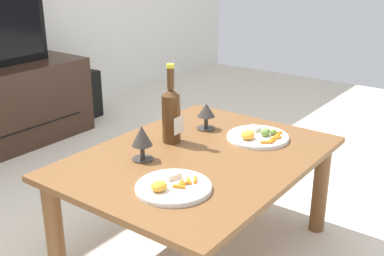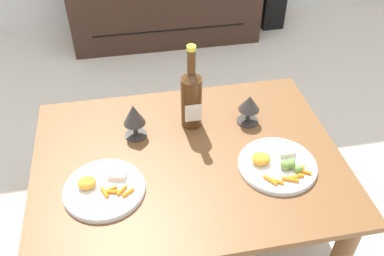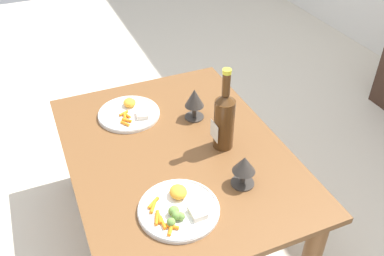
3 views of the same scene
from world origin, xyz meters
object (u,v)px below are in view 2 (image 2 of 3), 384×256
(goblet_right, at_px, (249,105))
(dinner_plate_right, at_px, (278,164))
(goblet_left, at_px, (134,116))
(dining_table, at_px, (188,172))
(tv_stand, at_px, (165,2))
(floor_speaker, at_px, (272,3))
(wine_bottle, at_px, (191,96))
(dinner_plate_left, at_px, (104,188))

(goblet_right, relative_size, dinner_plate_right, 0.45)
(goblet_right, distance_m, dinner_plate_right, 0.27)
(goblet_left, relative_size, dinner_plate_right, 0.52)
(dining_table, relative_size, tv_stand, 0.83)
(dinner_plate_right, bearing_deg, goblet_right, 97.10)
(dining_table, height_order, floor_speaker, dining_table)
(wine_bottle, relative_size, goblet_right, 2.78)
(wine_bottle, height_order, goblet_left, wine_bottle)
(floor_speaker, bearing_deg, dining_table, -121.20)
(goblet_left, bearing_deg, dinner_plate_right, -28.71)
(tv_stand, xyz_separation_m, wine_bottle, (-0.10, -1.58, 0.32))
(dinner_plate_left, bearing_deg, dining_table, 19.14)
(dining_table, height_order, tv_stand, tv_stand)
(dining_table, xyz_separation_m, goblet_left, (-0.17, 0.15, 0.17))
(tv_stand, height_order, dinner_plate_right, tv_stand)
(goblet_left, xyz_separation_m, dinner_plate_left, (-0.12, -0.25, -0.08))
(dinner_plate_right, bearing_deg, wine_bottle, 131.19)
(dining_table, bearing_deg, wine_bottle, 75.53)
(tv_stand, distance_m, goblet_right, 1.63)
(goblet_left, distance_m, dinner_plate_right, 0.54)
(tv_stand, distance_m, dinner_plate_right, 1.88)
(floor_speaker, relative_size, dinner_plate_left, 1.38)
(dinner_plate_right, bearing_deg, dinner_plate_left, 179.67)
(tv_stand, height_order, goblet_left, goblet_left)
(dinner_plate_left, bearing_deg, dinner_plate_right, -0.33)
(dinner_plate_left, relative_size, dinner_plate_right, 0.98)
(wine_bottle, relative_size, goblet_left, 2.42)
(goblet_right, bearing_deg, dinner_plate_right, -82.90)
(dining_table, distance_m, goblet_left, 0.28)
(wine_bottle, distance_m, dinner_plate_left, 0.46)
(floor_speaker, xyz_separation_m, dinner_plate_left, (-1.26, -1.88, 0.29))
(goblet_left, distance_m, goblet_right, 0.43)
(tv_stand, relative_size, dinner_plate_left, 4.91)
(goblet_left, bearing_deg, dinner_plate_left, -116.32)
(floor_speaker, distance_m, goblet_right, 1.81)
(wine_bottle, distance_m, goblet_right, 0.22)
(dinner_plate_right, bearing_deg, goblet_left, 151.29)
(dining_table, distance_m, dinner_plate_left, 0.32)
(goblet_left, bearing_deg, goblet_right, 0.00)
(wine_bottle, bearing_deg, goblet_left, -172.33)
(tv_stand, xyz_separation_m, goblet_right, (0.12, -1.61, 0.27))
(tv_stand, xyz_separation_m, floor_speaker, (0.82, 0.03, -0.08))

